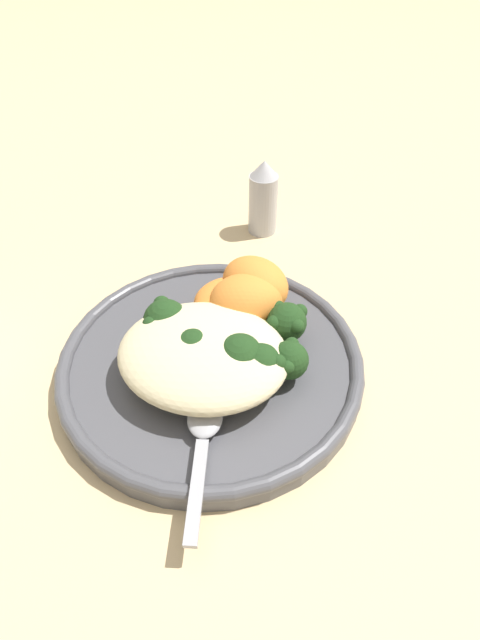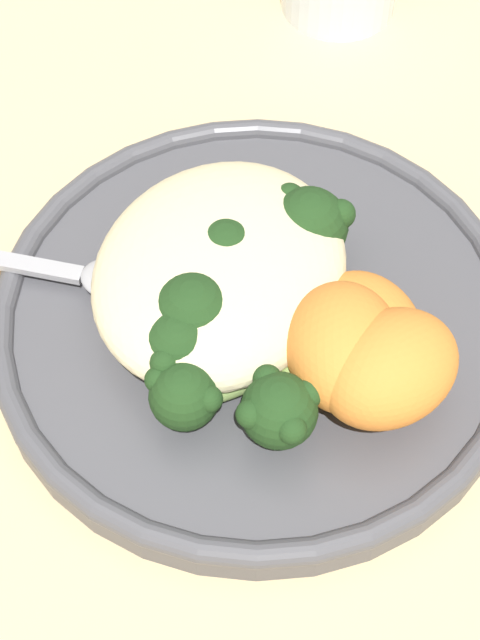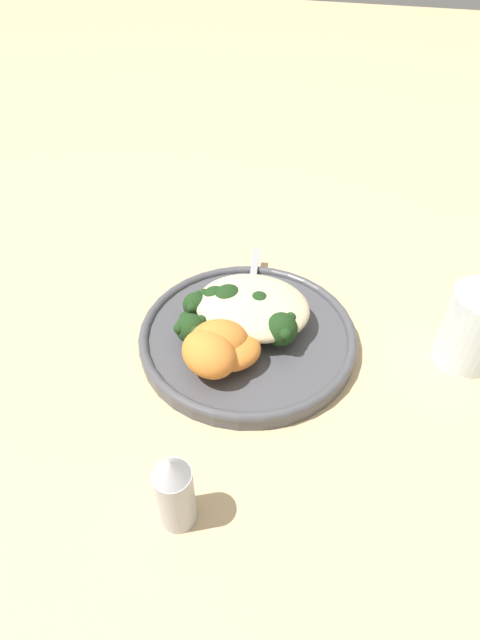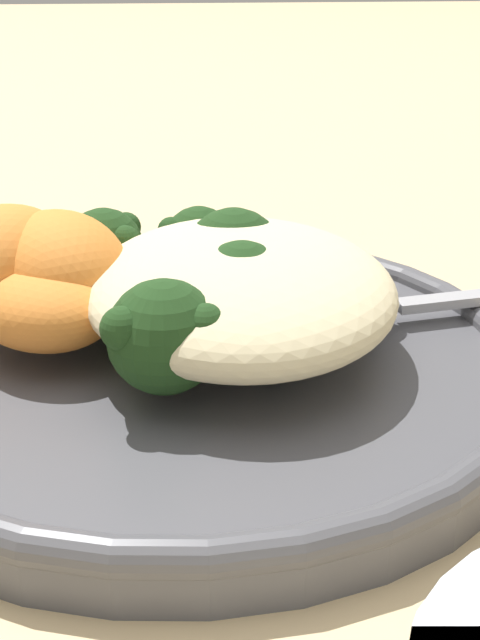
# 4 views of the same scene
# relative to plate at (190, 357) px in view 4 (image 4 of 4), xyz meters

# --- Properties ---
(ground_plane) EXTENTS (4.00, 4.00, 0.00)m
(ground_plane) POSITION_rel_plate_xyz_m (0.00, 0.02, -0.01)
(ground_plane) COLOR #D6B784
(plate) EXTENTS (0.26, 0.26, 0.02)m
(plate) POSITION_rel_plate_xyz_m (0.00, 0.00, 0.00)
(plate) COLOR #4C4C51
(plate) RESTS_ON ground_plane
(quinoa_mound) EXTENTS (0.14, 0.12, 0.04)m
(quinoa_mound) POSITION_rel_plate_xyz_m (0.00, 0.02, 0.03)
(quinoa_mound) COLOR beige
(quinoa_mound) RESTS_ON plate
(broccoli_stalk_0) EXTENTS (0.09, 0.05, 0.04)m
(broccoli_stalk_0) POSITION_rel_plate_xyz_m (0.04, -0.01, 0.03)
(broccoli_stalk_0) COLOR #8EB25B
(broccoli_stalk_0) RESTS_ON plate
(broccoli_stalk_1) EXTENTS (0.07, 0.09, 0.03)m
(broccoli_stalk_1) POSITION_rel_plate_xyz_m (0.02, 0.01, 0.02)
(broccoli_stalk_1) COLOR #8EB25B
(broccoli_stalk_1) RESTS_ON plate
(broccoli_stalk_2) EXTENTS (0.06, 0.10, 0.04)m
(broccoli_stalk_2) POSITION_rel_plate_xyz_m (0.01, 0.01, 0.03)
(broccoli_stalk_2) COLOR #8EB25B
(broccoli_stalk_2) RESTS_ON plate
(broccoli_stalk_3) EXTENTS (0.05, 0.09, 0.04)m
(broccoli_stalk_3) POSITION_rel_plate_xyz_m (-0.02, 0.01, 0.03)
(broccoli_stalk_3) COLOR #8EB25B
(broccoli_stalk_3) RESTS_ON plate
(broccoli_stalk_4) EXTENTS (0.06, 0.09, 0.04)m
(broccoli_stalk_4) POSITION_rel_plate_xyz_m (-0.04, 0.01, 0.03)
(broccoli_stalk_4) COLOR #8EB25B
(broccoli_stalk_4) RESTS_ON plate
(broccoli_stalk_5) EXTENTS (0.08, 0.07, 0.03)m
(broccoli_stalk_5) POSITION_rel_plate_xyz_m (-0.05, -0.00, 0.02)
(broccoli_stalk_5) COLOR #8EB25B
(broccoli_stalk_5) RESTS_ON plate
(broccoli_stalk_6) EXTENTS (0.08, 0.03, 0.03)m
(broccoli_stalk_6) POSITION_rel_plate_xyz_m (-0.04, -0.03, 0.03)
(broccoli_stalk_6) COLOR #8EB25B
(broccoli_stalk_6) RESTS_ON plate
(sweet_potato_chunk_0) EXTENTS (0.08, 0.08, 0.05)m
(sweet_potato_chunk_0) POSITION_rel_plate_xyz_m (-0.02, -0.07, 0.03)
(sweet_potato_chunk_0) COLOR orange
(sweet_potato_chunk_0) RESTS_ON plate
(sweet_potato_chunk_1) EXTENTS (0.08, 0.07, 0.04)m
(sweet_potato_chunk_1) POSITION_rel_plate_xyz_m (-0.02, -0.05, 0.03)
(sweet_potato_chunk_1) COLOR orange
(sweet_potato_chunk_1) RESTS_ON plate
(sweet_potato_chunk_2) EXTENTS (0.08, 0.08, 0.03)m
(sweet_potato_chunk_2) POSITION_rel_plate_xyz_m (0.01, -0.05, 0.03)
(sweet_potato_chunk_2) COLOR orange
(sweet_potato_chunk_2) RESTS_ON plate
(spoon) EXTENTS (0.04, 0.11, 0.01)m
(spoon) POSITION_rel_plate_xyz_m (-0.01, 0.08, 0.01)
(spoon) COLOR #A3A3A8
(spoon) RESTS_ON plate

